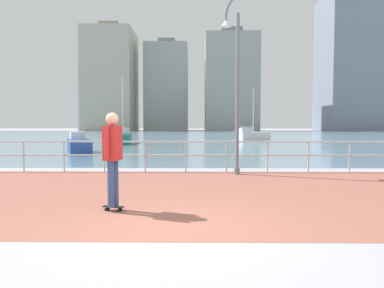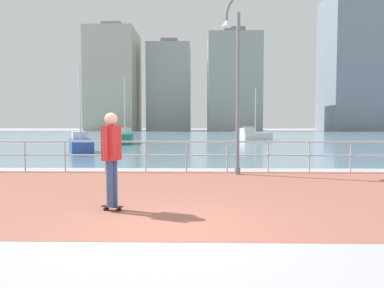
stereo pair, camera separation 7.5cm
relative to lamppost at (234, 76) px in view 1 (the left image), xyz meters
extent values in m
plane|color=#9E9EA3|center=(-1.59, 33.82, -3.19)|extent=(220.00, 220.00, 0.00)
cube|color=#935647|center=(-1.59, -3.19, -3.19)|extent=(28.00, 7.33, 0.01)
cube|color=slate|center=(-1.59, 45.48, -3.19)|extent=(180.00, 88.00, 0.00)
cylinder|color=#B2BCC1|center=(-7.19, 0.48, -2.67)|extent=(0.05, 0.05, 1.03)
cylinder|color=#B2BCC1|center=(-5.79, 0.48, -2.67)|extent=(0.05, 0.05, 1.03)
cylinder|color=#B2BCC1|center=(-4.39, 0.48, -2.67)|extent=(0.05, 0.05, 1.03)
cylinder|color=#B2BCC1|center=(-2.99, 0.48, -2.67)|extent=(0.05, 0.05, 1.03)
cylinder|color=#B2BCC1|center=(-1.59, 0.48, -2.67)|extent=(0.05, 0.05, 1.03)
cylinder|color=#B2BCC1|center=(-0.19, 0.48, -2.67)|extent=(0.05, 0.05, 1.03)
cylinder|color=#B2BCC1|center=(1.21, 0.48, -2.67)|extent=(0.05, 0.05, 1.03)
cylinder|color=#B2BCC1|center=(2.61, 0.48, -2.67)|extent=(0.05, 0.05, 1.03)
cylinder|color=#B2BCC1|center=(4.01, 0.48, -2.67)|extent=(0.05, 0.05, 1.03)
cylinder|color=#B2BCC1|center=(-1.59, 0.48, -2.16)|extent=(25.20, 0.06, 0.06)
cylinder|color=#B2BCC1|center=(-1.59, 0.48, -2.62)|extent=(25.20, 0.06, 0.06)
cylinder|color=slate|center=(0.10, -0.12, -3.09)|extent=(0.19, 0.19, 0.20)
cylinder|color=slate|center=(0.10, -0.12, -0.60)|extent=(0.12, 0.12, 5.18)
cylinder|color=slate|center=(-0.13, 0.16, 2.40)|extent=(0.18, 0.20, 0.18)
cylinder|color=slate|center=(-0.19, 0.24, 2.28)|extent=(0.17, 0.18, 0.19)
cylinder|color=slate|center=(-0.23, 0.29, 2.13)|extent=(0.15, 0.15, 0.19)
cylinder|color=slate|center=(-0.25, 0.30, 1.98)|extent=(0.12, 0.12, 0.17)
cone|color=silver|center=(-0.25, 0.30, 1.78)|extent=(0.36, 0.36, 0.22)
cylinder|color=black|center=(-2.65, -5.07, -3.16)|extent=(0.07, 0.04, 0.06)
cylinder|color=black|center=(-2.67, -5.15, -3.16)|extent=(0.07, 0.04, 0.06)
cylinder|color=black|center=(-2.90, -5.01, -3.16)|extent=(0.07, 0.04, 0.06)
cylinder|color=black|center=(-2.92, -5.09, -3.16)|extent=(0.07, 0.04, 0.06)
cube|color=black|center=(-2.78, -5.08, -3.11)|extent=(0.41, 0.21, 0.02)
cylinder|color=#384C7A|center=(-2.76, -5.00, -2.67)|extent=(0.16, 0.16, 0.86)
cylinder|color=#384C7A|center=(-2.80, -5.16, -2.67)|extent=(0.16, 0.16, 0.86)
cube|color=red|center=(-2.78, -5.08, -1.91)|extent=(0.32, 0.39, 0.64)
cylinder|color=red|center=(-2.72, -4.86, -1.90)|extent=(0.11, 0.11, 0.61)
cylinder|color=red|center=(-2.84, -5.30, -1.90)|extent=(0.11, 0.11, 0.61)
sphere|color=#DBAD89|center=(-2.78, -5.08, -1.47)|extent=(0.24, 0.24, 0.24)
cube|color=white|center=(4.79, 25.86, -2.77)|extent=(3.91, 3.13, 0.83)
cube|color=silver|center=(3.81, 25.23, -2.13)|extent=(1.63, 1.47, 0.46)
cylinder|color=silver|center=(4.79, 25.86, -0.04)|extent=(0.09, 0.09, 4.63)
cylinder|color=silver|center=(4.08, 25.40, -1.80)|extent=(1.51, 1.02, 0.07)
cube|color=#284799|center=(-7.91, 8.37, -2.80)|extent=(2.44, 3.78, 0.78)
cube|color=silver|center=(-8.33, 9.37, -2.20)|extent=(1.23, 1.51, 0.43)
cylinder|color=silver|center=(-7.91, 8.37, -0.25)|extent=(0.09, 0.09, 4.32)
cylinder|color=silver|center=(-8.22, 9.10, -1.89)|extent=(0.69, 1.53, 0.07)
cube|color=#197266|center=(-7.42, 18.08, -2.76)|extent=(1.76, 4.14, 0.86)
cube|color=silver|center=(-7.58, 19.27, -2.09)|extent=(1.05, 1.55, 0.48)
cylinder|color=silver|center=(-7.42, 18.08, 0.05)|extent=(0.10, 0.10, 4.77)
cylinder|color=silver|center=(-7.54, 18.95, -1.76)|extent=(0.32, 1.80, 0.08)
cube|color=slate|center=(41.33, 85.29, 14.86)|extent=(16.86, 15.56, 36.10)
cube|color=#B2AD99|center=(-25.21, 88.20, 10.66)|extent=(13.16, 15.55, 27.70)
cube|color=gray|center=(-25.21, 88.20, 25.50)|extent=(5.27, 6.22, 2.00)
cube|color=#939993|center=(8.25, 85.88, 9.65)|extent=(14.11, 12.01, 25.69)
cube|color=slate|center=(8.25, 85.88, 23.50)|extent=(5.64, 4.80, 2.00)
cube|color=#939993|center=(-9.89, 93.99, 9.10)|extent=(12.13, 15.16, 24.58)
cube|color=slate|center=(-9.89, 93.99, 22.39)|extent=(4.85, 6.07, 2.00)
camera|label=1|loc=(-1.23, -11.60, -1.58)|focal=33.08mm
camera|label=2|loc=(-1.15, -11.60, -1.58)|focal=33.08mm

